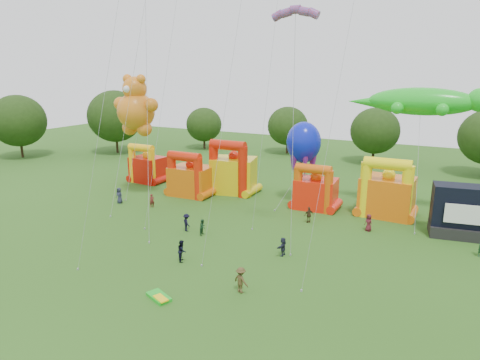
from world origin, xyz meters
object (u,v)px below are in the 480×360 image
at_px(gecko_kite, 420,131).
at_px(spectator_4, 309,215).
at_px(bouncy_castle_2, 233,173).
at_px(teddy_bear_kite, 135,114).
at_px(bouncy_castle_0, 147,167).
at_px(stage_trailer, 476,213).
at_px(octopus_kite, 299,158).
at_px(spectator_0, 119,196).

bearing_deg(gecko_kite, spectator_4, -142.08).
height_order(bouncy_castle_2, teddy_bear_kite, teddy_bear_kite).
distance_m(bouncy_castle_0, stage_trailer, 41.77).
bearing_deg(bouncy_castle_2, octopus_kite, -4.17).
xyz_separation_m(stage_trailer, octopus_kite, (-18.77, 2.59, 3.16)).
xyz_separation_m(teddy_bear_kite, gecko_kite, (31.54, 8.06, -1.09)).
distance_m(bouncy_castle_2, octopus_kite, 9.77).
bearing_deg(gecko_kite, teddy_bear_kite, -165.67).
relative_size(stage_trailer, octopus_kite, 0.83).
distance_m(gecko_kite, spectator_4, 14.67).
height_order(stage_trailer, gecko_kite, gecko_kite).
bearing_deg(stage_trailer, gecko_kite, 146.20).
relative_size(bouncy_castle_0, stage_trailer, 0.69).
distance_m(bouncy_castle_2, stage_trailer, 28.27).
distance_m(octopus_kite, spectator_4, 8.27).
height_order(teddy_bear_kite, octopus_kite, teddy_bear_kite).
distance_m(bouncy_castle_2, spectator_0, 14.59).
bearing_deg(bouncy_castle_2, teddy_bear_kite, -142.43).
height_order(stage_trailer, spectator_0, stage_trailer).
bearing_deg(teddy_bear_kite, stage_trailer, 6.12).
xyz_separation_m(stage_trailer, gecko_kite, (-6.02, 4.03, 6.95)).
distance_m(octopus_kite, spectator_0, 22.16).
xyz_separation_m(bouncy_castle_2, octopus_kite, (9.31, -0.68, 2.91)).
height_order(bouncy_castle_0, spectator_4, bouncy_castle_0).
height_order(bouncy_castle_0, teddy_bear_kite, teddy_bear_kite).
relative_size(teddy_bear_kite, gecko_kite, 1.06).
distance_m(spectator_0, spectator_4, 23.00).
distance_m(bouncy_castle_2, spectator_4, 14.37).
xyz_separation_m(bouncy_castle_0, stage_trailer, (41.69, -2.56, 0.28)).
distance_m(bouncy_castle_2, teddy_bear_kite, 14.28).
height_order(octopus_kite, spectator_0, octopus_kite).
relative_size(octopus_kite, spectator_4, 5.69).
bearing_deg(gecko_kite, bouncy_castle_2, -178.03).
distance_m(bouncy_castle_0, octopus_kite, 23.17).
bearing_deg(bouncy_castle_2, stage_trailer, -6.65).
xyz_separation_m(teddy_bear_kite, spectator_4, (22.13, 0.72, -9.62)).
height_order(gecko_kite, spectator_4, gecko_kite).
relative_size(teddy_bear_kite, spectator_0, 7.95).
bearing_deg(spectator_0, octopus_kite, 28.30).
distance_m(teddy_bear_kite, spectator_4, 24.14).
height_order(bouncy_castle_0, bouncy_castle_2, bouncy_castle_2).
height_order(stage_trailer, octopus_kite, octopus_kite).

